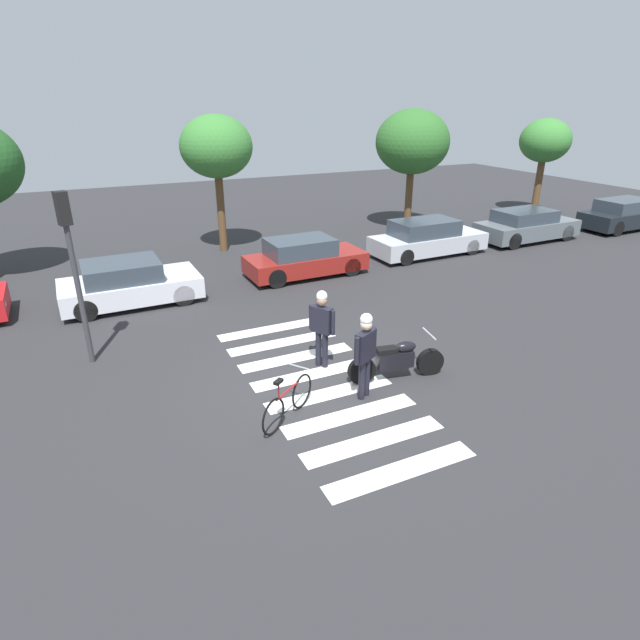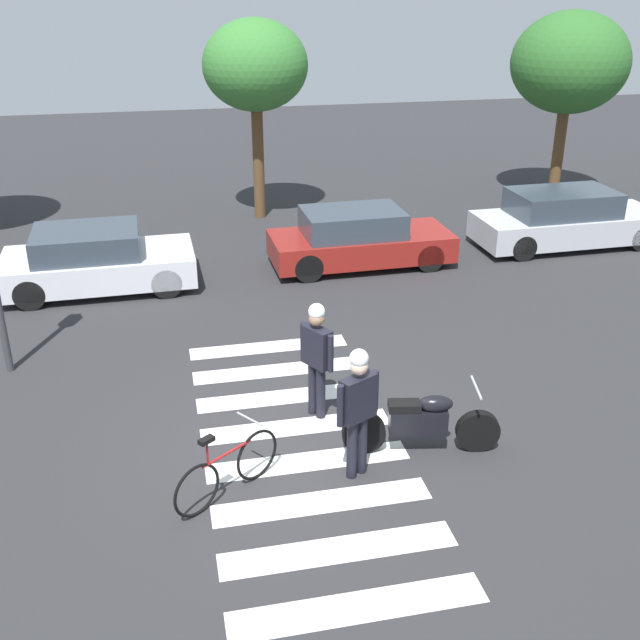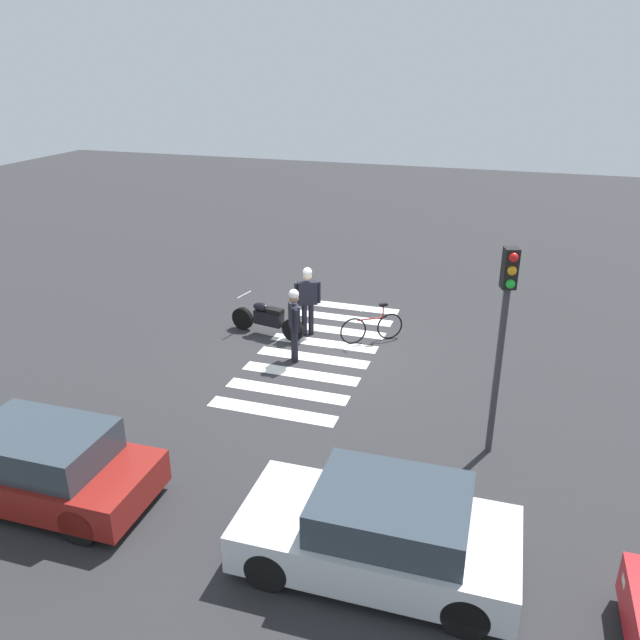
{
  "view_description": "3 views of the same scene",
  "coord_description": "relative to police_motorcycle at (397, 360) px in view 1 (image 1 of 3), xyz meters",
  "views": [
    {
      "loc": [
        -4.19,
        -8.82,
        5.74
      ],
      "look_at": [
        0.3,
        0.67,
        1.19
      ],
      "focal_mm": 29.07,
      "sensor_mm": 36.0,
      "label": 1
    },
    {
      "loc": [
        -1.67,
        -8.97,
        6.12
      ],
      "look_at": [
        0.62,
        1.62,
        1.16
      ],
      "focal_mm": 42.54,
      "sensor_mm": 36.0,
      "label": 2
    },
    {
      "loc": [
        -4.51,
        13.79,
        6.84
      ],
      "look_at": [
        -0.23,
        0.61,
        1.1
      ],
      "focal_mm": 35.59,
      "sensor_mm": 36.0,
      "label": 3
    }
  ],
  "objects": [
    {
      "name": "traffic_light_pole",
      "position": [
        -6.01,
        3.74,
        2.21
      ],
      "size": [
        0.3,
        0.35,
        3.94
      ],
      "color": "#38383D",
      "rests_on": "ground_plane"
    },
    {
      "name": "car_silver_sedan",
      "position": [
        6.38,
        7.69,
        0.21
      ],
      "size": [
        4.61,
        1.79,
        1.39
      ],
      "color": "black",
      "rests_on": "ground_plane"
    },
    {
      "name": "crosswalk_stripes",
      "position": [
        -1.59,
        0.51,
        -0.45
      ],
      "size": [
        2.81,
        6.75,
        0.01
      ],
      "color": "silver",
      "rests_on": "ground_plane"
    },
    {
      "name": "car_black_suv",
      "position": [
        17.29,
        7.3,
        0.22
      ],
      "size": [
        4.61,
        1.81,
        1.39
      ],
      "color": "black",
      "rests_on": "ground_plane"
    },
    {
      "name": "officer_on_foot",
      "position": [
        -1.01,
        -0.35,
        0.64
      ],
      "size": [
        0.63,
        0.41,
        1.87
      ],
      "color": "black",
      "rests_on": "ground_plane"
    },
    {
      "name": "street_tree_far",
      "position": [
        8.21,
        11.7,
        3.4
      ],
      "size": [
        3.25,
        3.25,
        5.26
      ],
      "color": "brown",
      "rests_on": "ground_plane"
    },
    {
      "name": "street_tree_end",
      "position": [
        16.27,
        11.7,
        3.17
      ],
      "size": [
        2.5,
        2.5,
        4.74
      ],
      "color": "brown",
      "rests_on": "ground_plane"
    },
    {
      "name": "officer_by_motorcycle",
      "position": [
        -1.22,
        1.24,
        0.62
      ],
      "size": [
        0.42,
        0.61,
        1.84
      ],
      "color": "black",
      "rests_on": "ground_plane"
    },
    {
      "name": "police_motorcycle",
      "position": [
        0.0,
        0.0,
        0.0
      ],
      "size": [
        2.2,
        0.72,
        1.02
      ],
      "color": "black",
      "rests_on": "ground_plane"
    },
    {
      "name": "car_grey_coupe",
      "position": [
        11.51,
        7.67,
        0.2
      ],
      "size": [
        4.51,
        1.9,
        1.34
      ],
      "color": "black",
      "rests_on": "ground_plane"
    },
    {
      "name": "ground_plane",
      "position": [
        -1.59,
        0.51,
        -0.45
      ],
      "size": [
        60.0,
        60.0,
        0.0
      ],
      "primitive_type": "plane",
      "color": "#2B2B2D"
    },
    {
      "name": "street_tree_mid",
      "position": [
        -0.6,
        11.7,
        3.51
      ],
      "size": [
        2.71,
        2.71,
        5.15
      ],
      "color": "brown",
      "rests_on": "ground_plane"
    },
    {
      "name": "car_white_van",
      "position": [
        -4.71,
        7.22,
        0.18
      ],
      "size": [
        3.99,
        1.97,
        1.32
      ],
      "color": "black",
      "rests_on": "ground_plane"
    },
    {
      "name": "leaning_bicycle",
      "position": [
        -2.73,
        -0.45,
        -0.06
      ],
      "size": [
        1.43,
        1.04,
        1.02
      ],
      "color": "black",
      "rests_on": "ground_plane"
    },
    {
      "name": "car_maroon_wagon",
      "position": [
        1.07,
        7.42,
        0.17
      ],
      "size": [
        4.13,
        1.78,
        1.32
      ],
      "color": "black",
      "rests_on": "ground_plane"
    }
  ]
}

